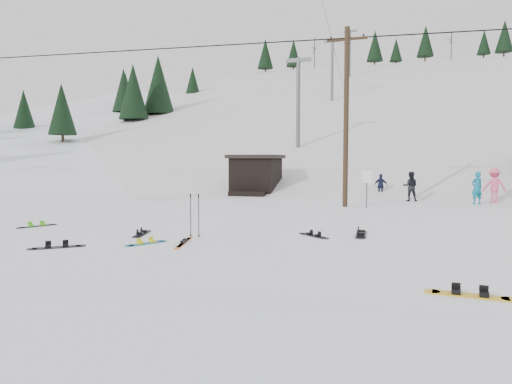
% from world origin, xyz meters
% --- Properties ---
extents(ground, '(200.00, 200.00, 0.00)m').
position_xyz_m(ground, '(0.00, 0.00, 0.00)').
color(ground, white).
rests_on(ground, ground).
extents(ski_slope, '(60.00, 85.24, 65.97)m').
position_xyz_m(ski_slope, '(0.00, 55.00, -12.00)').
color(ski_slope, silver).
rests_on(ski_slope, ground).
extents(ridge_left, '(47.54, 95.03, 58.38)m').
position_xyz_m(ridge_left, '(-36.00, 48.00, -11.00)').
color(ridge_left, white).
rests_on(ridge_left, ground).
extents(treeline_left, '(20.00, 64.00, 10.00)m').
position_xyz_m(treeline_left, '(-34.00, 40.00, 0.00)').
color(treeline_left, black).
rests_on(treeline_left, ground).
extents(treeline_crest, '(50.00, 6.00, 10.00)m').
position_xyz_m(treeline_crest, '(0.00, 86.00, 0.00)').
color(treeline_crest, black).
rests_on(treeline_crest, ski_slope).
extents(utility_pole, '(2.00, 0.26, 9.00)m').
position_xyz_m(utility_pole, '(2.00, 14.00, 4.68)').
color(utility_pole, '#3A2819').
rests_on(utility_pole, ground).
extents(trail_sign, '(0.50, 0.09, 1.85)m').
position_xyz_m(trail_sign, '(3.10, 13.58, 1.27)').
color(trail_sign, '#595B60').
rests_on(trail_sign, ground).
extents(lift_hut, '(3.40, 4.10, 2.75)m').
position_xyz_m(lift_hut, '(-5.00, 20.94, 1.36)').
color(lift_hut, black).
rests_on(lift_hut, ground).
extents(lift_tower_near, '(2.20, 0.36, 8.00)m').
position_xyz_m(lift_tower_near, '(-4.00, 30.00, 7.86)').
color(lift_tower_near, '#595B60').
rests_on(lift_tower_near, ski_slope).
extents(lift_tower_mid, '(2.20, 0.36, 8.00)m').
position_xyz_m(lift_tower_mid, '(-4.00, 50.00, 14.36)').
color(lift_tower_mid, '#595B60').
rests_on(lift_tower_mid, ski_slope).
extents(lift_tower_far, '(2.20, 0.36, 8.00)m').
position_xyz_m(lift_tower_far, '(-4.00, 70.00, 20.86)').
color(lift_tower_far, '#595B60').
rests_on(lift_tower_far, ski_slope).
extents(hero_snowboard, '(0.75, 1.17, 0.09)m').
position_xyz_m(hero_snowboard, '(-2.15, 1.78, 0.02)').
color(hero_snowboard, '#18679E').
rests_on(hero_snowboard, ground).
extents(hero_skis, '(0.58, 1.90, 0.10)m').
position_xyz_m(hero_skis, '(-1.19, 2.21, 0.03)').
color(hero_skis, '#C44C14').
rests_on(hero_skis, ground).
extents(ski_poles, '(0.37, 0.10, 1.35)m').
position_xyz_m(ski_poles, '(-1.30, 3.18, 0.69)').
color(ski_poles, black).
rests_on(ski_poles, ground).
extents(board_scatter_a, '(1.20, 1.04, 0.10)m').
position_xyz_m(board_scatter_a, '(-4.15, 0.52, 0.03)').
color(board_scatter_a, black).
rests_on(board_scatter_a, ground).
extents(board_scatter_b, '(0.59, 1.42, 0.10)m').
position_xyz_m(board_scatter_b, '(-3.17, 3.19, 0.03)').
color(board_scatter_b, black).
rests_on(board_scatter_b, ground).
extents(board_scatter_c, '(0.75, 1.30, 0.10)m').
position_xyz_m(board_scatter_c, '(-7.69, 3.57, 0.03)').
color(board_scatter_c, black).
rests_on(board_scatter_c, ground).
extents(board_scatter_d, '(1.07, 0.94, 0.09)m').
position_xyz_m(board_scatter_d, '(2.14, 4.50, 0.02)').
color(board_scatter_d, black).
rests_on(board_scatter_d, ground).
extents(board_scatter_e, '(1.51, 0.38, 0.11)m').
position_xyz_m(board_scatter_e, '(5.89, -0.90, 0.03)').
color(board_scatter_e, gold).
rests_on(board_scatter_e, ground).
extents(board_scatter_f, '(0.39, 1.70, 0.12)m').
position_xyz_m(board_scatter_f, '(3.53, 5.22, 0.03)').
color(board_scatter_f, black).
rests_on(board_scatter_f, ground).
extents(skier_teal, '(0.76, 0.67, 1.75)m').
position_xyz_m(skier_teal, '(8.61, 17.46, 0.88)').
color(skier_teal, '#0E728D').
rests_on(skier_teal, ground).
extents(skier_dark, '(0.85, 0.67, 1.72)m').
position_xyz_m(skier_dark, '(5.24, 18.31, 0.86)').
color(skier_dark, black).
rests_on(skier_dark, ground).
extents(skier_pink, '(1.35, 0.93, 1.91)m').
position_xyz_m(skier_pink, '(9.68, 18.79, 0.96)').
color(skier_pink, '#F75781').
rests_on(skier_pink, ground).
extents(skier_navy, '(0.94, 0.56, 1.51)m').
position_xyz_m(skier_navy, '(3.50, 20.34, 0.75)').
color(skier_navy, '#161A38').
rests_on(skier_navy, ground).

